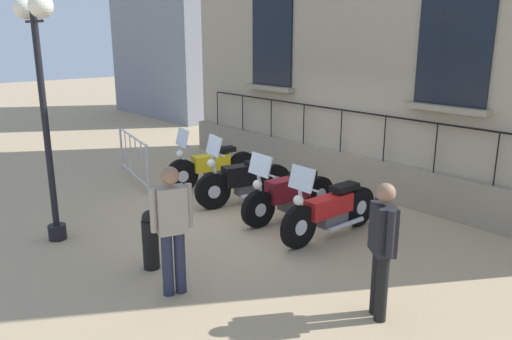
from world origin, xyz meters
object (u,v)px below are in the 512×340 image
motorcycle_yellow (212,167)px  bollard (150,239)px  lamppost (40,76)px  motorcycle_red (330,211)px  pedestrian_walking (172,224)px  motorcycle_maroon (289,195)px  pedestrian_standing (382,244)px  motorcycle_black (243,181)px  crowd_barrier (133,157)px

motorcycle_yellow → bollard: (2.94, 2.59, -0.01)m
motorcycle_yellow → lamppost: size_ratio=0.56×
motorcycle_red → bollard: (2.75, -0.88, -0.01)m
lamppost → motorcycle_yellow: bearing=-169.2°
motorcycle_yellow → pedestrian_walking: bearing=48.0°
motorcycle_yellow → bollard: 3.92m
motorcycle_maroon → lamppost: (3.47, -1.76, 2.15)m
motorcycle_maroon → motorcycle_red: bearing=85.0°
bollard → pedestrian_standing: (-1.36, 2.84, 0.48)m
motorcycle_black → crowd_barrier: bearing=-72.6°
motorcycle_red → bollard: motorcycle_red is taller
motorcycle_maroon → motorcycle_red: size_ratio=0.97×
motorcycle_maroon → crowd_barrier: motorcycle_maroon is taller
lamppost → bollard: (-0.62, 1.91, -2.16)m
motorcycle_red → motorcycle_yellow: bearing=-93.1°
crowd_barrier → pedestrian_standing: 6.95m
bollard → motorcycle_black: bearing=-154.5°
motorcycle_black → motorcycle_maroon: 1.16m
motorcycle_yellow → motorcycle_maroon: bearing=87.7°
pedestrian_standing → bollard: bearing=-64.4°
crowd_barrier → motorcycle_maroon: bearing=103.7°
motorcycle_maroon → lamppost: 4.44m
bollard → motorcycle_red: bearing=162.3°
motorcycle_yellow → motorcycle_maroon: size_ratio=1.01×
bollard → pedestrian_walking: size_ratio=0.52×
pedestrian_standing → motorcycle_yellow: bearing=-106.2°
bollard → pedestrian_standing: 3.19m
lamppost → crowd_barrier: size_ratio=1.71×
motorcycle_yellow → motorcycle_red: bearing=86.9°
motorcycle_yellow → pedestrian_walking: (3.07, 3.41, 0.50)m
motorcycle_black → motorcycle_maroon: (-0.09, 1.16, -0.01)m
motorcycle_yellow → pedestrian_standing: pedestrian_standing is taller
motorcycle_maroon → lamppost: size_ratio=0.56×
crowd_barrier → bollard: (1.88, 4.08, -0.13)m
pedestrian_standing → pedestrian_walking: size_ratio=0.97×
motorcycle_red → bollard: size_ratio=2.48×
motorcycle_black → pedestrian_standing: (1.39, 4.15, 0.45)m
motorcycle_maroon → lamppost: bearing=-26.9°
motorcycle_maroon → pedestrian_walking: 3.17m
motorcycle_black → pedestrian_standing: pedestrian_standing is taller
pedestrian_walking → motorcycle_red: bearing=179.0°
motorcycle_maroon → pedestrian_walking: pedestrian_walking is taller
motorcycle_red → pedestrian_standing: (1.39, 1.96, 0.47)m
crowd_barrier → pedestrian_standing: size_ratio=1.35×
motorcycle_red → crowd_barrier: (0.87, -4.96, 0.12)m
motorcycle_black → bollard: 3.05m
motorcycle_maroon → pedestrian_standing: 3.37m
lamppost → bollard: size_ratio=4.34×
motorcycle_red → crowd_barrier: size_ratio=0.97×
motorcycle_yellow → lamppost: bearing=10.8°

